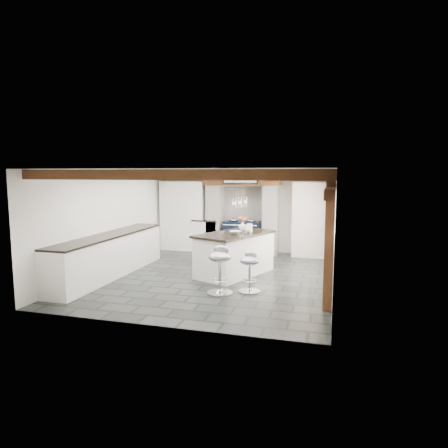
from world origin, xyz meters
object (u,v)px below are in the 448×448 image
(range_cooker, at_px, (242,236))
(bar_stool_near, at_px, (250,267))
(bar_stool_far, at_px, (220,264))
(kitchen_island, at_px, (235,253))

(range_cooker, distance_m, bar_stool_near, 3.77)
(bar_stool_far, bearing_deg, bar_stool_near, 34.52)
(kitchen_island, height_order, bar_stool_far, kitchen_island)
(bar_stool_near, distance_m, bar_stool_far, 0.57)
(kitchen_island, relative_size, bar_stool_near, 2.73)
(range_cooker, relative_size, kitchen_island, 0.47)
(range_cooker, height_order, kitchen_island, kitchen_island)
(range_cooker, xyz_separation_m, kitchen_island, (0.39, -2.41, 0.01))
(range_cooker, bearing_deg, kitchen_island, -80.86)
(bar_stool_far, bearing_deg, kitchen_island, 101.55)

